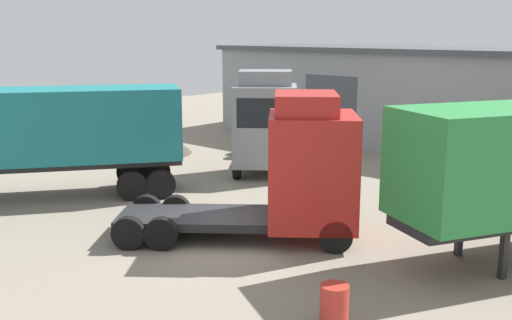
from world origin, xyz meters
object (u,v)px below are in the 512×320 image
object	(u,v)px
tractor_unit_grey	(266,125)
gravel_pile	(152,137)
oil_drum	(334,306)
container_trailer_yellow	(1,130)
tractor_unit_red	(295,172)

from	to	relation	value
tractor_unit_grey	gravel_pile	xyz separation A→B (m)	(-6.84, -0.57, -1.20)
tractor_unit_grey	oil_drum	xyz separation A→B (m)	(9.80, -9.10, -1.57)
container_trailer_yellow	tractor_unit_red	bearing A→B (deg)	144.86
tractor_unit_red	container_trailer_yellow	xyz separation A→B (m)	(-9.99, -3.65, 0.54)
tractor_unit_grey	tractor_unit_red	bearing A→B (deg)	7.93
tractor_unit_red	gravel_pile	bearing A→B (deg)	119.16
gravel_pile	oil_drum	xyz separation A→B (m)	(16.64, -8.53, -0.37)
tractor_unit_red	gravel_pile	size ratio (longest dim) A/B	1.74
container_trailer_yellow	gravel_pile	xyz separation A→B (m)	(-2.75, 8.59, -1.67)
tractor_unit_grey	gravel_pile	distance (m)	6.96
gravel_pile	tractor_unit_grey	bearing A→B (deg)	4.79
container_trailer_yellow	gravel_pile	world-z (taller)	container_trailer_yellow
tractor_unit_grey	container_trailer_yellow	xyz separation A→B (m)	(-4.08, -9.16, 0.47)
container_trailer_yellow	gravel_pile	size ratio (longest dim) A/B	3.01
oil_drum	gravel_pile	bearing A→B (deg)	152.87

